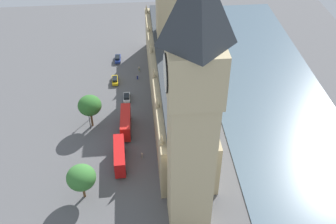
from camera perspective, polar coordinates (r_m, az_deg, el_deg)
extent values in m
plane|color=#565659|center=(116.24, -0.12, 1.19)|extent=(137.29, 137.29, 0.00)
cube|color=#475B6B|center=(121.99, 14.08, 1.98)|extent=(32.68, 123.56, 0.25)
cube|color=tan|center=(112.44, 0.89, 3.94)|extent=(12.50, 67.29, 13.38)
cube|color=tan|center=(118.97, 0.32, 10.05)|extent=(7.53, 7.53, 27.40)
cube|color=#2D3338|center=(108.32, 0.93, 7.19)|extent=(9.50, 64.60, 1.60)
cone|color=tan|center=(134.31, -3.00, 14.08)|extent=(1.20, 1.20, 2.92)
cone|color=tan|center=(123.63, -2.71, 11.55)|extent=(1.20, 1.20, 2.01)
cone|color=tan|center=(112.86, -2.38, 8.88)|extent=(1.20, 1.20, 2.65)
cone|color=tan|center=(102.57, -1.98, 5.50)|extent=(1.20, 1.20, 2.60)
cone|color=tan|center=(92.61, -1.51, 1.48)|extent=(1.20, 1.20, 2.94)
cone|color=tan|center=(83.44, -0.93, -3.66)|extent=(1.20, 1.20, 2.60)
cube|color=tan|center=(76.62, 3.10, -7.36)|extent=(7.89, 7.89, 31.62)
cube|color=tan|center=(63.41, 3.73, 5.59)|extent=(8.68, 8.68, 9.50)
cylinder|color=silver|center=(62.94, -0.33, 5.40)|extent=(0.25, 6.00, 6.00)
torus|color=black|center=(62.94, -0.33, 5.40)|extent=(0.24, 6.24, 6.24)
cylinder|color=silver|center=(67.16, 3.19, 7.69)|extent=(6.00, 0.25, 6.00)
torus|color=black|center=(67.16, 3.19, 7.69)|extent=(6.24, 0.24, 6.24)
pyramid|color=#2D3338|center=(58.00, 4.20, 14.95)|extent=(8.68, 8.68, 13.08)
cube|color=navy|center=(135.51, -6.96, 7.30)|extent=(1.84, 4.65, 0.75)
cube|color=black|center=(134.95, -6.98, 7.50)|extent=(1.52, 2.61, 0.65)
cylinder|color=black|center=(137.02, -7.26, 7.47)|extent=(0.26, 0.68, 0.68)
cylinder|color=black|center=(136.92, -6.59, 7.51)|extent=(0.26, 0.68, 0.68)
cylinder|color=black|center=(134.50, -7.30, 6.82)|extent=(0.26, 0.68, 0.68)
cylinder|color=black|center=(134.41, -6.62, 6.85)|extent=(0.26, 0.68, 0.68)
cube|color=gold|center=(125.28, -7.34, 4.36)|extent=(1.92, 4.68, 0.75)
cube|color=black|center=(124.69, -7.36, 4.57)|extent=(1.55, 2.64, 0.65)
cylinder|color=black|center=(126.72, -7.70, 4.56)|extent=(0.28, 0.69, 0.68)
cylinder|color=black|center=(126.70, -7.00, 4.62)|extent=(0.28, 0.69, 0.68)
cylinder|color=black|center=(124.29, -7.66, 3.81)|extent=(0.28, 0.69, 0.68)
cylinder|color=black|center=(124.26, -6.95, 3.87)|extent=(0.28, 0.69, 0.68)
cube|color=silver|center=(117.76, -5.73, 1.97)|extent=(1.82, 4.43, 0.75)
cube|color=black|center=(117.17, -5.75, 2.18)|extent=(1.52, 2.48, 0.65)
cylinder|color=black|center=(119.15, -6.11, 2.21)|extent=(0.25, 0.68, 0.68)
cylinder|color=black|center=(119.10, -5.33, 2.25)|extent=(0.25, 0.68, 0.68)
cylinder|color=black|center=(116.89, -6.11, 1.39)|extent=(0.25, 0.68, 0.68)
cylinder|color=black|center=(116.84, -5.32, 1.43)|extent=(0.25, 0.68, 0.68)
cube|color=red|center=(106.39, -5.87, -1.39)|extent=(2.78, 10.56, 4.20)
cube|color=black|center=(106.34, -5.87, -1.36)|extent=(2.83, 10.17, 0.70)
cylinder|color=black|center=(110.62, -6.36, -1.02)|extent=(0.38, 1.11, 1.10)
cylinder|color=black|center=(110.50, -5.17, -0.97)|extent=(0.38, 1.11, 1.10)
cylinder|color=black|center=(105.08, -6.45, -3.58)|extent=(0.38, 1.11, 1.10)
cylinder|color=black|center=(104.95, -5.20, -3.54)|extent=(0.38, 1.11, 1.10)
cube|color=red|center=(97.59, -6.71, -5.98)|extent=(2.78, 10.56, 4.20)
cube|color=black|center=(97.54, -6.71, -5.95)|extent=(2.83, 10.17, 0.70)
cylinder|color=black|center=(96.51, -5.87, -8.35)|extent=(0.38, 1.11, 1.10)
cylinder|color=black|center=(96.58, -7.25, -8.45)|extent=(0.38, 1.11, 1.10)
cylinder|color=black|center=(101.66, -6.03, -5.32)|extent=(0.38, 1.11, 1.10)
cylinder|color=black|center=(101.73, -7.32, -5.42)|extent=(0.38, 1.11, 1.10)
cylinder|color=gray|center=(129.72, -4.01, 5.92)|extent=(0.64, 0.64, 1.36)
sphere|color=beige|center=(129.28, -4.03, 6.22)|extent=(0.26, 0.26, 0.26)
cube|color=#336B60|center=(129.53, -3.91, 5.90)|extent=(0.28, 0.30, 0.24)
cylinder|color=navy|center=(126.10, -4.24, 4.80)|extent=(0.56, 0.56, 1.25)
sphere|color=tan|center=(125.68, -4.25, 5.09)|extent=(0.24, 0.24, 0.24)
cube|color=gray|center=(126.16, -4.13, 4.86)|extent=(0.22, 0.30, 0.23)
cylinder|color=gray|center=(99.90, -3.62, -6.04)|extent=(0.46, 0.46, 1.33)
sphere|color=beige|center=(99.34, -3.63, -5.71)|extent=(0.26, 0.26, 0.26)
cube|color=maroon|center=(100.05, -3.63, -5.90)|extent=(0.31, 0.11, 0.24)
cylinder|color=brown|center=(92.58, -11.55, -10.60)|extent=(0.56, 0.56, 3.73)
ellipsoid|color=#387533|center=(89.47, -11.90, -8.84)|extent=(6.26, 6.26, 5.32)
cylinder|color=brown|center=(109.29, -10.49, -0.95)|extent=(0.56, 0.56, 4.44)
ellipsoid|color=#2D6628|center=(106.53, -10.76, 0.90)|extent=(6.01, 6.01, 5.11)
cylinder|color=black|center=(107.73, -10.80, -0.99)|extent=(0.18, 0.18, 6.42)
sphere|color=#F2EAC6|center=(105.57, -11.02, 0.47)|extent=(0.56, 0.56, 0.56)
cylinder|color=black|center=(111.55, -10.64, 0.33)|extent=(0.18, 0.18, 5.52)
sphere|color=#F2EAC6|center=(109.71, -10.83, 1.57)|extent=(0.56, 0.56, 0.56)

